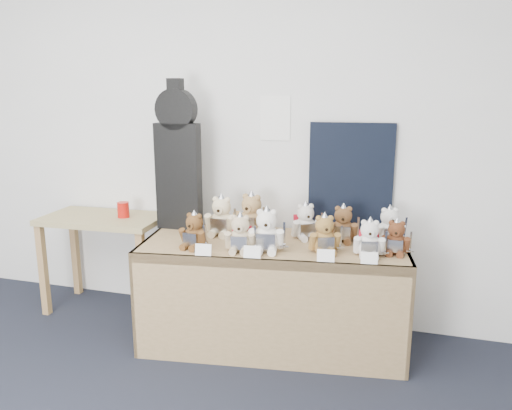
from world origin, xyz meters
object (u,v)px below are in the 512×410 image
(teddy_back_left, at_px, (221,217))
(teddy_front_end, at_px, (396,239))
(guitar_case, at_px, (178,157))
(teddy_back_centre_right, at_px, (306,223))
(teddy_back_centre_left, at_px, (251,216))
(red_cup, at_px, (123,210))
(teddy_back_end, at_px, (389,227))
(side_table, at_px, (104,233))
(display_table, at_px, (272,268))
(teddy_front_far_left, at_px, (194,232))
(teddy_back_right, at_px, (343,225))
(teddy_front_left, at_px, (240,235))
(teddy_front_right, at_px, (324,236))
(teddy_front_centre, at_px, (267,232))
(teddy_front_far_right, at_px, (369,240))

(teddy_back_left, bearing_deg, teddy_front_end, -6.69)
(guitar_case, xyz_separation_m, teddy_back_centre_right, (0.88, 0.01, -0.39))
(teddy_back_centre_left, bearing_deg, red_cup, -173.04)
(guitar_case, bearing_deg, teddy_back_end, 2.44)
(side_table, relative_size, teddy_front_end, 3.87)
(teddy_front_end, bearing_deg, display_table, -174.17)
(red_cup, bearing_deg, teddy_front_far_left, -29.06)
(guitar_case, bearing_deg, display_table, -16.01)
(guitar_case, distance_m, teddy_back_right, 1.19)
(red_cup, bearing_deg, teddy_front_left, -21.03)
(teddy_back_end, bearing_deg, side_table, 159.94)
(guitar_case, relative_size, teddy_back_right, 3.88)
(teddy_front_right, bearing_deg, guitar_case, 146.66)
(display_table, distance_m, teddy_front_right, 0.42)
(guitar_case, xyz_separation_m, teddy_back_right, (1.12, 0.01, -0.39))
(teddy_back_centre_left, bearing_deg, teddy_front_centre, -49.84)
(guitar_case, distance_m, red_cup, 0.61)
(teddy_back_end, bearing_deg, guitar_case, 161.11)
(red_cup, bearing_deg, teddy_back_end, 1.16)
(side_table, bearing_deg, display_table, -11.52)
(teddy_front_right, bearing_deg, teddy_back_end, 20.47)
(guitar_case, relative_size, teddy_front_left, 3.98)
(red_cup, xyz_separation_m, teddy_back_right, (1.58, -0.02, 0.01))
(teddy_front_centre, relative_size, teddy_front_far_right, 1.18)
(teddy_front_centre, relative_size, teddy_back_centre_left, 0.94)
(display_table, relative_size, teddy_back_centre_left, 5.55)
(teddy_front_right, relative_size, teddy_back_centre_left, 0.82)
(teddy_back_left, bearing_deg, guitar_case, 166.24)
(teddy_back_centre_right, distance_m, teddy_back_right, 0.24)
(guitar_case, xyz_separation_m, teddy_back_left, (0.33, -0.07, -0.38))
(red_cup, relative_size, teddy_front_centre, 0.38)
(teddy_back_right, bearing_deg, teddy_front_right, -111.73)
(teddy_back_centre_left, bearing_deg, teddy_front_end, -0.52)
(side_table, xyz_separation_m, teddy_back_left, (0.96, -0.08, 0.21))
(teddy_back_left, bearing_deg, red_cup, 170.69)
(guitar_case, height_order, teddy_front_far_left, guitar_case)
(teddy_front_centre, height_order, teddy_back_end, teddy_front_centre)
(display_table, bearing_deg, teddy_back_centre_left, 126.63)
(teddy_front_left, distance_m, teddy_back_left, 0.38)
(side_table, xyz_separation_m, red_cup, (0.16, 0.02, 0.18))
(display_table, xyz_separation_m, teddy_back_centre_right, (0.17, 0.21, 0.25))
(side_table, distance_m, teddy_front_far_right, 1.95)
(side_table, relative_size, teddy_back_centre_right, 3.40)
(teddy_front_right, distance_m, teddy_back_centre_right, 0.30)
(teddy_back_centre_left, bearing_deg, teddy_back_centre_right, 10.15)
(teddy_front_far_right, bearing_deg, teddy_front_end, 24.61)
(teddy_front_far_left, xyz_separation_m, teddy_back_left, (0.06, 0.31, 0.02))
(teddy_front_far_left, height_order, teddy_back_centre_right, teddy_back_centre_right)
(teddy_front_far_left, xyz_separation_m, teddy_front_right, (0.77, 0.13, 0.00))
(side_table, xyz_separation_m, teddy_back_centre_left, (1.14, -0.01, 0.21))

